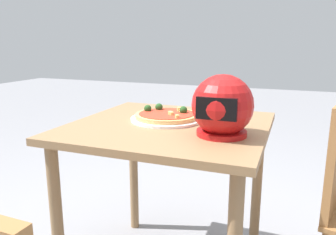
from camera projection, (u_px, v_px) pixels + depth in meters
dining_table at (169, 149)px, 1.49m from camera, size 0.84×0.81×0.77m
pizza_plate at (167, 119)px, 1.53m from camera, size 0.33×0.33×0.01m
pizza at (167, 115)px, 1.53m from camera, size 0.29×0.29×0.05m
motorcycle_helmet at (222, 107)px, 1.26m from camera, size 0.24×0.24×0.24m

